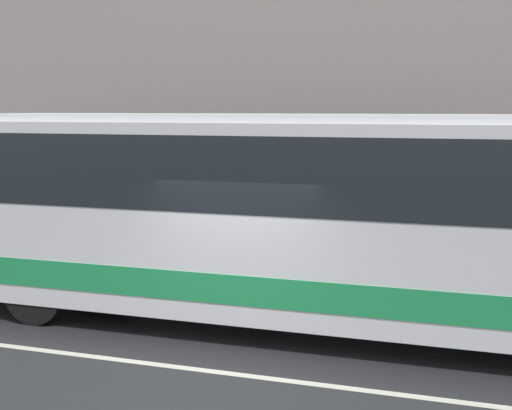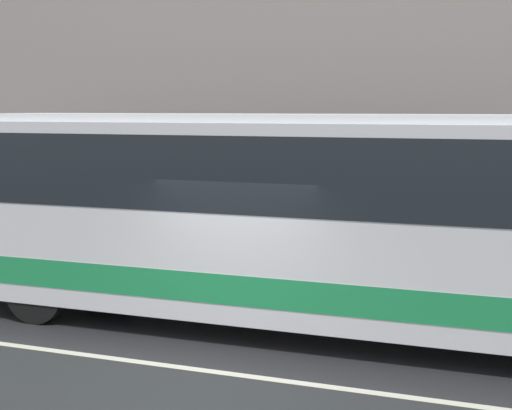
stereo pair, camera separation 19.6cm
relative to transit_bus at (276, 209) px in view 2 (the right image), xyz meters
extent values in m
plane|color=#262628|center=(-0.24, -2.23, -1.95)|extent=(60.00, 60.00, 0.00)
cube|color=gray|center=(-0.24, 3.27, -1.86)|extent=(60.00, 3.00, 0.18)
cube|color=gray|center=(-0.24, 4.92, 3.50)|extent=(60.00, 0.30, 10.90)
cube|color=#2D2B28|center=(-0.24, 4.75, -0.59)|extent=(60.00, 0.06, 2.72)
cube|color=beige|center=(-0.24, -2.23, -1.95)|extent=(54.00, 0.14, 0.01)
cube|color=silver|center=(-0.01, 0.00, -0.10)|extent=(12.43, 2.56, 2.99)
cube|color=#1E8C4C|center=(-0.01, 0.00, -1.05)|extent=(12.36, 2.58, 0.45)
cube|color=black|center=(-0.01, 0.00, 0.64)|extent=(12.05, 2.58, 1.14)
cube|color=silver|center=(-0.01, 0.00, 1.45)|extent=(10.56, 2.18, 0.12)
cylinder|color=black|center=(-3.82, -1.12, -1.40)|extent=(1.09, 0.28, 1.09)
cylinder|color=black|center=(-3.82, 1.12, -1.40)|extent=(1.09, 0.28, 1.09)
cylinder|color=#1E5933|center=(2.39, 3.64, -1.12)|extent=(0.36, 0.36, 1.31)
sphere|color=tan|center=(2.39, 3.64, -0.34)|extent=(0.24, 0.24, 0.24)
camera|label=1|loc=(3.27, -10.87, 1.61)|focal=50.00mm
camera|label=2|loc=(3.45, -10.80, 1.61)|focal=50.00mm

